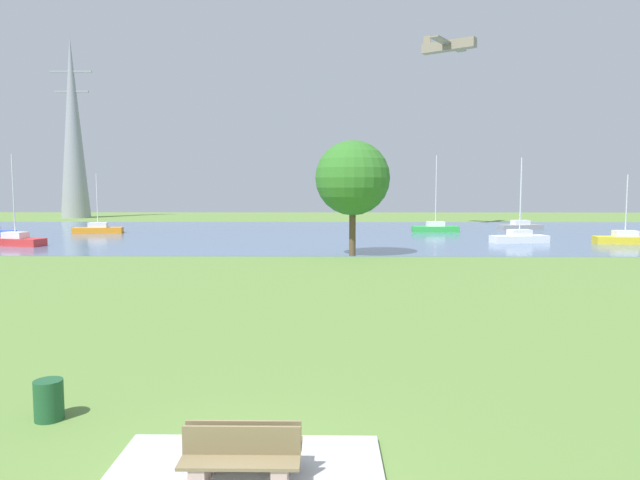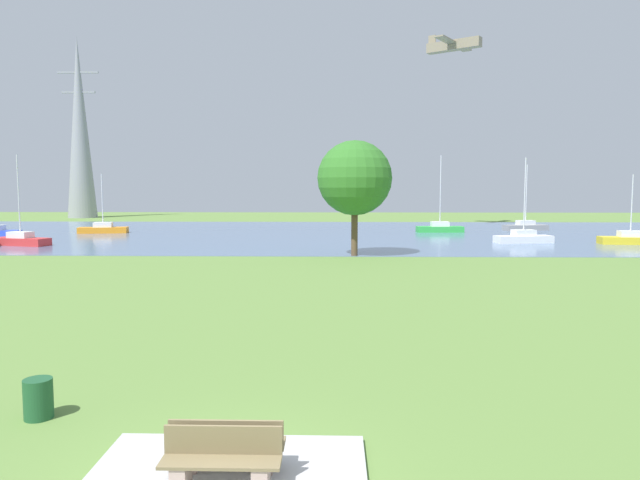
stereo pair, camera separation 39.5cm
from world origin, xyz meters
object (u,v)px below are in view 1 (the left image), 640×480
(litter_bin, at_px, (49,400))
(electricity_pylon, at_px, (73,127))
(bench_facing_water, at_px, (245,448))
(bench_facing_inland, at_px, (240,464))
(sailboat_orange, at_px, (98,229))
(sailboat_green, at_px, (435,228))
(sailboat_yellow, at_px, (625,239))
(light_aircraft, at_px, (448,46))
(sailboat_red, at_px, (16,240))
(tree_west_far, at_px, (353,178))
(sailboat_gray, at_px, (520,226))
(sailboat_white, at_px, (519,237))

(litter_bin, xyz_separation_m, electricity_pylon, (-33.82, 78.56, 13.60))
(electricity_pylon, bearing_deg, bench_facing_water, -64.78)
(bench_facing_inland, relative_size, litter_bin, 2.25)
(litter_bin, distance_m, sailboat_orange, 50.52)
(litter_bin, height_order, electricity_pylon, electricity_pylon)
(bench_facing_water, distance_m, sailboat_green, 53.18)
(bench_facing_water, height_order, sailboat_orange, sailboat_orange)
(sailboat_yellow, relative_size, light_aircraft, 0.75)
(sailboat_green, xyz_separation_m, sailboat_yellow, (13.26, -12.72, -0.03))
(bench_facing_water, distance_m, sailboat_orange, 54.17)
(sailboat_red, height_order, light_aircraft, light_aircraft)
(bench_facing_water, bearing_deg, light_aircraft, 75.72)
(bench_facing_water, relative_size, litter_bin, 2.25)
(sailboat_red, height_order, tree_west_far, tree_west_far)
(litter_bin, bearing_deg, sailboat_orange, 110.73)
(sailboat_gray, bearing_deg, sailboat_white, -108.59)
(sailboat_orange, relative_size, sailboat_gray, 0.85)
(bench_facing_inland, height_order, sailboat_green, sailboat_green)
(tree_west_far, bearing_deg, sailboat_green, 65.83)
(sailboat_red, relative_size, sailboat_yellow, 1.27)
(sailboat_red, bearing_deg, sailboat_yellow, 2.65)
(sailboat_gray, bearing_deg, light_aircraft, 140.91)
(litter_bin, xyz_separation_m, sailboat_green, (16.82, 49.45, 0.08))
(bench_facing_inland, height_order, sailboat_white, sailboat_white)
(sailboat_green, xyz_separation_m, electricity_pylon, (-50.64, 29.11, 13.53))
(bench_facing_water, relative_size, electricity_pylon, 0.06)
(sailboat_orange, bearing_deg, tree_west_far, -37.49)
(litter_bin, xyz_separation_m, sailboat_red, (-19.39, 34.44, 0.07))
(sailboat_gray, distance_m, electricity_pylon, 67.30)
(sailboat_yellow, height_order, light_aircraft, light_aircraft)
(sailboat_orange, bearing_deg, sailboat_white, -13.55)
(sailboat_orange, relative_size, sailboat_green, 0.76)
(sailboat_orange, relative_size, sailboat_yellow, 1.07)
(sailboat_orange, xyz_separation_m, light_aircraft, (37.38, 10.61, 20.66))
(sailboat_red, xyz_separation_m, tree_west_far, (26.59, -6.43, 4.79))
(sailboat_orange, distance_m, electricity_pylon, 37.66)
(sailboat_gray, distance_m, sailboat_yellow, 15.78)
(bench_facing_water, height_order, tree_west_far, tree_west_far)
(sailboat_red, bearing_deg, sailboat_gray, 21.04)
(bench_facing_inland, bearing_deg, sailboat_yellow, 56.77)
(bench_facing_inland, xyz_separation_m, electricity_pylon, (-38.04, 81.31, 13.53))
(tree_west_far, bearing_deg, sailboat_orange, 142.51)
(sailboat_gray, bearing_deg, bench_facing_water, -112.36)
(litter_bin, height_order, sailboat_orange, sailboat_orange)
(bench_facing_water, distance_m, sailboat_white, 43.59)
(sailboat_orange, bearing_deg, bench_facing_inland, -66.16)
(sailboat_white, xyz_separation_m, electricity_pylon, (-55.54, 40.85, 13.54))
(bench_facing_water, distance_m, sailboat_red, 43.60)
(sailboat_gray, xyz_separation_m, sailboat_red, (-45.95, -17.68, 0.00))
(bench_facing_water, height_order, sailboat_white, sailboat_white)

